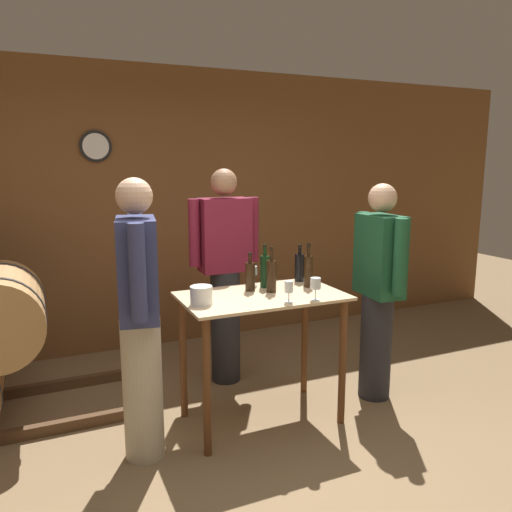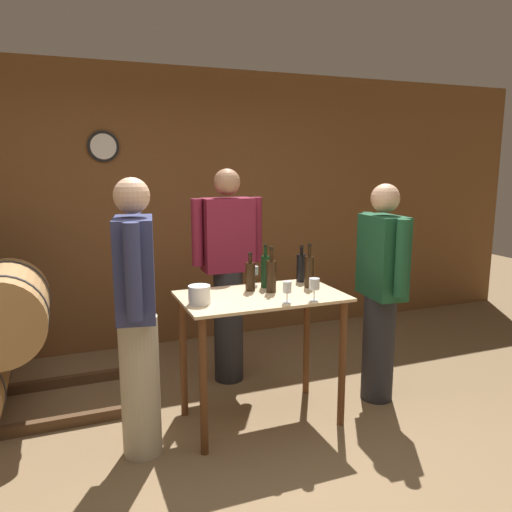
% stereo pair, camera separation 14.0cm
% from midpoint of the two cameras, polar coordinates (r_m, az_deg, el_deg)
% --- Properties ---
extents(ground_plane, '(14.00, 14.00, 0.00)m').
position_cam_midpoint_polar(ground_plane, '(3.18, 2.66, -23.83)').
color(ground_plane, brown).
extents(back_wall, '(8.40, 0.08, 2.70)m').
position_cam_midpoint_polar(back_wall, '(4.98, -8.85, 5.32)').
color(back_wall, brown).
rests_on(back_wall, ground_plane).
extents(tasting_table, '(1.10, 0.65, 0.92)m').
position_cam_midpoint_polar(tasting_table, '(3.45, 1.78, -7.44)').
color(tasting_table, '#D1B284').
rests_on(tasting_table, ground_plane).
extents(wine_bottle_far_left, '(0.07, 0.07, 0.27)m').
position_cam_midpoint_polar(wine_bottle_far_left, '(3.48, 0.49, -2.24)').
color(wine_bottle_far_left, black).
rests_on(wine_bottle_far_left, tasting_table).
extents(wine_bottle_left, '(0.07, 0.07, 0.32)m').
position_cam_midpoint_polar(wine_bottle_left, '(3.43, 2.93, -2.18)').
color(wine_bottle_left, black).
rests_on(wine_bottle_left, tasting_table).
extents(wine_bottle_center, '(0.07, 0.07, 0.31)m').
position_cam_midpoint_polar(wine_bottle_center, '(3.57, 2.22, -1.66)').
color(wine_bottle_center, black).
rests_on(wine_bottle_center, tasting_table).
extents(wine_bottle_right, '(0.06, 0.06, 0.32)m').
position_cam_midpoint_polar(wine_bottle_right, '(3.59, 7.20, -1.65)').
color(wine_bottle_right, black).
rests_on(wine_bottle_right, tasting_table).
extents(wine_bottle_far_right, '(0.07, 0.07, 0.28)m').
position_cam_midpoint_polar(wine_bottle_far_right, '(3.76, 6.27, -1.28)').
color(wine_bottle_far_right, black).
rests_on(wine_bottle_far_right, tasting_table).
extents(wine_glass_near_left, '(0.06, 0.06, 0.14)m').
position_cam_midpoint_polar(wine_glass_near_left, '(3.63, 0.87, -1.77)').
color(wine_glass_near_left, silver).
rests_on(wine_glass_near_left, tasting_table).
extents(wine_glass_near_center, '(0.06, 0.06, 0.14)m').
position_cam_midpoint_polar(wine_glass_near_center, '(3.19, 4.84, -3.67)').
color(wine_glass_near_center, silver).
rests_on(wine_glass_near_center, tasting_table).
extents(wine_glass_near_right, '(0.07, 0.07, 0.15)m').
position_cam_midpoint_polar(wine_glass_near_right, '(3.25, 7.90, -3.27)').
color(wine_glass_near_right, silver).
rests_on(wine_glass_near_right, tasting_table).
extents(ice_bucket, '(0.14, 0.14, 0.12)m').
position_cam_midpoint_polar(ice_bucket, '(3.18, -5.24, -4.43)').
color(ice_bucket, white).
rests_on(ice_bucket, tasting_table).
extents(person_host, '(0.25, 0.59, 1.65)m').
position_cam_midpoint_polar(person_host, '(3.85, 15.11, -3.66)').
color(person_host, '#232328').
rests_on(person_host, ground_plane).
extents(person_visitor_with_scarf, '(0.29, 0.58, 1.72)m').
position_cam_midpoint_polar(person_visitor_with_scarf, '(3.07, -12.18, -6.45)').
color(person_visitor_with_scarf, '#B7AD93').
rests_on(person_visitor_with_scarf, ground_plane).
extents(person_visitor_bearded, '(0.59, 0.24, 1.75)m').
position_cam_midpoint_polar(person_visitor_bearded, '(4.05, -2.25, -1.75)').
color(person_visitor_bearded, '#232328').
rests_on(person_visitor_bearded, ground_plane).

